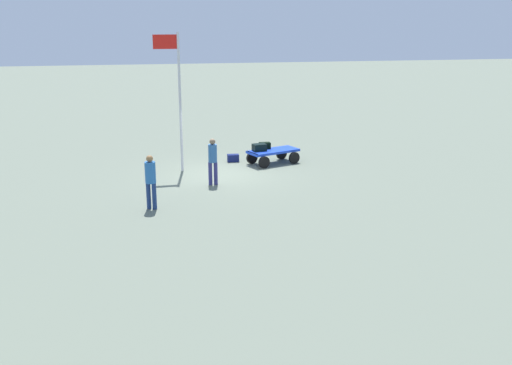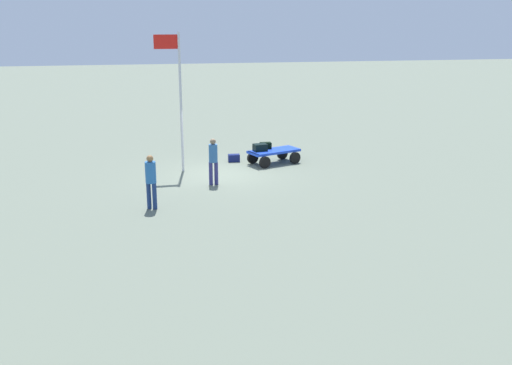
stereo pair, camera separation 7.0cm
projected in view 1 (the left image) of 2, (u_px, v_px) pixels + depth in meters
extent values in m
plane|color=slate|center=(221.00, 174.00, 22.96)|extent=(120.00, 120.00, 0.00)
cube|color=blue|center=(273.00, 151.00, 24.56)|extent=(2.34, 1.59, 0.10)
cube|color=blue|center=(252.00, 154.00, 24.03)|extent=(0.37, 0.83, 0.10)
cylinder|color=black|center=(264.00, 162.00, 23.86)|extent=(0.50, 0.28, 0.49)
cylinder|color=black|center=(252.00, 158.00, 24.63)|extent=(0.50, 0.28, 0.49)
cylinder|color=black|center=(294.00, 158.00, 24.64)|extent=(0.50, 0.28, 0.49)
cylinder|color=black|center=(282.00, 154.00, 25.41)|extent=(0.50, 0.28, 0.49)
cube|color=black|center=(259.00, 147.00, 24.33)|extent=(0.60, 0.49, 0.29)
cube|color=black|center=(265.00, 145.00, 24.77)|extent=(0.46, 0.30, 0.26)
cube|color=#101953|center=(233.00, 158.00, 25.00)|extent=(0.50, 0.33, 0.31)
cylinder|color=navy|center=(216.00, 173.00, 21.46)|extent=(0.14, 0.14, 0.85)
cylinder|color=navy|center=(210.00, 174.00, 21.41)|extent=(0.14, 0.14, 0.85)
cylinder|color=#30629F|center=(213.00, 153.00, 21.23)|extent=(0.33, 0.33, 0.65)
sphere|color=#826A4F|center=(212.00, 142.00, 21.12)|extent=(0.22, 0.22, 0.22)
cylinder|color=navy|center=(154.00, 196.00, 18.65)|extent=(0.14, 0.14, 0.87)
cylinder|color=navy|center=(149.00, 196.00, 18.70)|extent=(0.14, 0.14, 0.87)
cylinder|color=#2663AB|center=(150.00, 172.00, 18.47)|extent=(0.46, 0.46, 0.68)
sphere|color=olive|center=(150.00, 159.00, 18.35)|extent=(0.22, 0.22, 0.22)
cylinder|color=silver|center=(180.00, 103.00, 22.79)|extent=(0.10, 0.10, 5.42)
cube|color=red|center=(165.00, 42.00, 22.06)|extent=(0.90, 0.06, 0.53)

